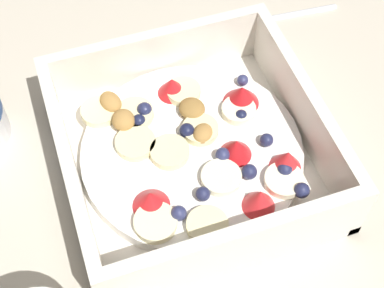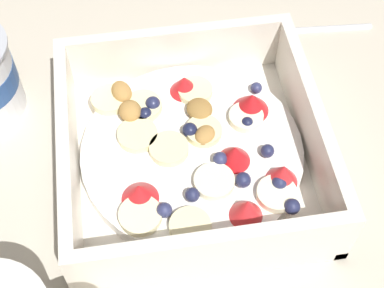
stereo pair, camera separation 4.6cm
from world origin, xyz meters
The scene contains 3 objects.
ground_plane centered at (0.00, 0.00, 0.00)m, with size 2.40×2.40×0.00m, color beige.
fruit_bowl centered at (0.01, 0.01, 0.02)m, with size 0.21×0.21×0.06m.
spoon centered at (0.15, -0.07, 0.00)m, with size 0.04×0.17×0.01m.
Camera 2 is at (-0.25, 0.05, 0.41)m, focal length 53.46 mm.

